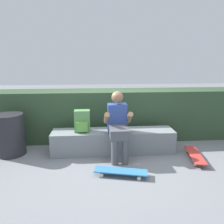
# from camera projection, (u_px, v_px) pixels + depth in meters

# --- Properties ---
(ground_plane) EXTENTS (24.00, 24.00, 0.00)m
(ground_plane) POSITION_uv_depth(u_px,v_px,m) (115.00, 159.00, 4.01)
(ground_plane) COLOR slate
(bench_main) EXTENTS (2.28, 0.48, 0.42)m
(bench_main) POSITION_uv_depth(u_px,v_px,m) (113.00, 141.00, 4.26)
(bench_main) COLOR slate
(bench_main) RESTS_ON ground
(person_skater) EXTENTS (0.49, 0.62, 1.17)m
(person_skater) POSITION_uv_depth(u_px,v_px,m) (118.00, 123.00, 3.96)
(person_skater) COLOR #2D4793
(person_skater) RESTS_ON ground
(skateboard_near_person) EXTENTS (0.82, 0.39, 0.09)m
(skateboard_near_person) POSITION_uv_depth(u_px,v_px,m) (121.00, 171.00, 3.40)
(skateboard_near_person) COLOR teal
(skateboard_near_person) RESTS_ON ground
(skateboard_beside_bench) EXTENTS (0.32, 0.82, 0.09)m
(skateboard_beside_bench) POSITION_uv_depth(u_px,v_px,m) (195.00, 155.00, 3.98)
(skateboard_beside_bench) COLOR #BC3833
(skateboard_beside_bench) RESTS_ON ground
(backpack_on_bench) EXTENTS (0.28, 0.23, 0.40)m
(backpack_on_bench) POSITION_uv_depth(u_px,v_px,m) (82.00, 121.00, 4.11)
(backpack_on_bench) COLOR #51894C
(backpack_on_bench) RESTS_ON bench_main
(hedge_row) EXTENTS (6.44, 0.73, 1.07)m
(hedge_row) POSITION_uv_depth(u_px,v_px,m) (91.00, 115.00, 4.94)
(hedge_row) COLOR #2D442C
(hedge_row) RESTS_ON ground
(trash_bin) EXTENTS (0.52, 0.52, 0.76)m
(trash_bin) POSITION_uv_depth(u_px,v_px,m) (10.00, 135.00, 4.11)
(trash_bin) COLOR #232328
(trash_bin) RESTS_ON ground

